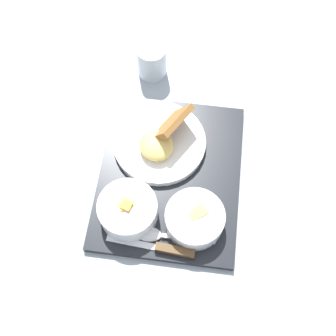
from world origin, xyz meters
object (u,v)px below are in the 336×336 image
(bowl_soup, at_px, (193,218))
(spoon, at_px, (159,235))
(plate_main, at_px, (158,141))
(knife, at_px, (166,249))
(glass_water, at_px, (150,62))
(bowl_salad, at_px, (126,209))

(bowl_soup, distance_m, spoon, 0.08)
(plate_main, distance_m, knife, 0.25)
(spoon, height_order, glass_water, glass_water)
(plate_main, xyz_separation_m, spoon, (-0.22, -0.01, -0.01))
(bowl_salad, bearing_deg, plate_main, -20.41)
(plate_main, bearing_deg, bowl_salad, 159.59)
(glass_water, bearing_deg, bowl_salad, 174.22)
(knife, bearing_deg, bowl_salad, -31.52)
(bowl_salad, xyz_separation_m, bowl_soup, (-0.02, -0.14, -0.00))
(knife, xyz_separation_m, glass_water, (0.46, 0.04, 0.02))
(bowl_soup, bearing_deg, glass_water, 13.63)
(spoon, bearing_deg, glass_water, -79.59)
(bowl_salad, distance_m, bowl_soup, 0.14)
(bowl_salad, distance_m, spoon, 0.09)
(bowl_soup, distance_m, plate_main, 0.20)
(glass_water, bearing_deg, spoon, -176.11)
(knife, bearing_deg, bowl_soup, -121.59)
(bowl_soup, bearing_deg, spoon, 114.04)
(bowl_salad, relative_size, spoon, 0.74)
(bowl_salad, relative_size, bowl_soup, 1.00)
(bowl_salad, relative_size, glass_water, 1.44)
(spoon, bearing_deg, bowl_soup, -149.44)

